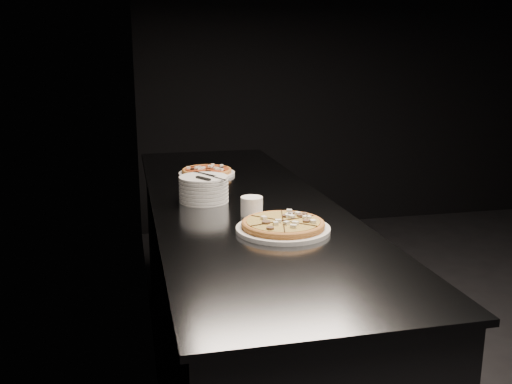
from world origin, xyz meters
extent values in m
cube|color=black|center=(-2.50, 0.00, 1.40)|extent=(0.02, 5.00, 2.80)
cube|color=black|center=(0.00, 2.50, 1.40)|extent=(5.00, 0.02, 2.80)
cube|color=slate|center=(-2.13, 0.00, 0.45)|extent=(0.70, 2.40, 0.90)
cube|color=slate|center=(-2.13, 0.00, 0.91)|extent=(0.74, 2.44, 0.02)
cylinder|color=white|center=(-2.07, -0.46, 0.93)|extent=(0.33, 0.33, 0.02)
cylinder|color=#CB843C|center=(-2.07, -0.46, 0.94)|extent=(0.36, 0.36, 0.01)
torus|color=#CB843C|center=(-2.07, -0.46, 0.95)|extent=(0.36, 0.36, 0.02)
cylinder|color=#EECC4F|center=(-2.07, -0.46, 0.95)|extent=(0.32, 0.32, 0.01)
cylinder|color=white|center=(-2.20, 0.52, 0.93)|extent=(0.28, 0.28, 0.01)
cylinder|color=#CB843C|center=(-2.20, 0.52, 0.94)|extent=(0.31, 0.31, 0.01)
torus|color=#CB843C|center=(-2.20, 0.52, 0.94)|extent=(0.31, 0.31, 0.02)
cylinder|color=#AB3D18|center=(-2.20, 0.52, 0.95)|extent=(0.27, 0.27, 0.01)
cylinder|color=white|center=(-2.28, 0.00, 0.93)|extent=(0.20, 0.20, 0.02)
cylinder|color=white|center=(-2.28, 0.00, 0.94)|extent=(0.20, 0.20, 0.02)
cylinder|color=white|center=(-2.28, 0.00, 0.96)|extent=(0.20, 0.20, 0.02)
cylinder|color=white|center=(-2.28, 0.00, 0.97)|extent=(0.20, 0.20, 0.02)
cylinder|color=white|center=(-2.28, 0.00, 0.99)|extent=(0.20, 0.20, 0.02)
cylinder|color=white|center=(-2.28, 0.00, 1.00)|extent=(0.20, 0.20, 0.02)
cylinder|color=white|center=(-2.28, 0.00, 1.02)|extent=(0.20, 0.20, 0.02)
cube|color=#B2B4B9|center=(-2.27, 0.04, 1.03)|extent=(0.08, 0.12, 0.00)
cube|color=black|center=(-2.29, -0.05, 1.03)|extent=(0.05, 0.08, 0.01)
cube|color=#B2B4B9|center=(-2.25, -0.01, 1.03)|extent=(0.06, 0.20, 0.00)
cylinder|color=white|center=(-2.14, -0.25, 0.96)|extent=(0.08, 0.08, 0.07)
cylinder|color=black|center=(-2.14, -0.25, 0.98)|extent=(0.07, 0.07, 0.01)
camera|label=1|loc=(-2.58, -2.27, 1.52)|focal=40.00mm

